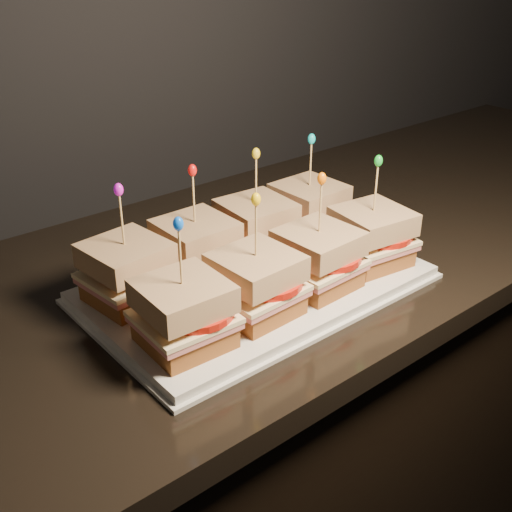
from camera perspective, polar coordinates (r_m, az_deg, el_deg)
cabinet at (r=1.32m, az=1.45°, el=-17.30°), size 2.14×0.59×0.85m
granite_slab at (r=1.06m, az=1.73°, el=0.07°), size 2.18×0.63×0.04m
platter at (r=0.91m, az=0.00°, el=-2.56°), size 0.46×0.29×0.02m
platter_rim at (r=0.92m, az=0.00°, el=-2.89°), size 0.47×0.30×0.01m
sandwich_0_bread_bot at (r=0.87m, az=-11.21°, el=-3.03°), size 0.10×0.10×0.03m
sandwich_0_ham at (r=0.86m, az=-11.31°, el=-2.05°), size 0.11×0.11×0.01m
sandwich_0_cheese at (r=0.86m, az=-11.35°, el=-1.64°), size 0.12×0.11×0.01m
sandwich_0_tomato at (r=0.86m, az=-10.51°, el=-1.11°), size 0.09×0.09×0.01m
sandwich_0_bread_top at (r=0.85m, az=-11.53°, el=0.04°), size 0.11×0.11×0.03m
sandwich_0_pick at (r=0.83m, az=-11.82°, el=2.90°), size 0.00×0.00×0.09m
sandwich_0_frill at (r=0.81m, az=-12.12°, el=5.80°), size 0.01×0.01×0.02m
sandwich_1_bread_bot at (r=0.92m, az=-5.27°, el=-0.86°), size 0.10×0.10×0.03m
sandwich_1_ham at (r=0.91m, az=-5.32°, el=0.09°), size 0.10×0.10×0.01m
sandwich_1_cheese at (r=0.91m, az=-5.34°, el=0.48°), size 0.11×0.10×0.01m
sandwich_1_tomato at (r=0.91m, az=-4.52°, el=0.99°), size 0.09×0.09×0.01m
sandwich_1_bread_top at (r=0.90m, az=-5.42°, el=2.10°), size 0.10×0.10×0.03m
sandwich_1_pick at (r=0.88m, az=-5.55°, el=4.84°), size 0.00×0.00×0.09m
sandwich_1_frill at (r=0.86m, az=-5.68°, el=7.60°), size 0.01×0.01×0.02m
sandwich_2_bread_bot at (r=0.98m, az=0.00°, el=1.07°), size 0.10×0.10×0.03m
sandwich_2_ham at (r=0.97m, az=0.00°, el=1.98°), size 0.11×0.11×0.01m
sandwich_2_cheese at (r=0.97m, az=0.00°, el=2.35°), size 0.11×0.11×0.01m
sandwich_2_tomato at (r=0.97m, az=0.78°, el=2.83°), size 0.09×0.09×0.01m
sandwich_2_bread_top at (r=0.96m, az=0.00°, el=3.90°), size 0.10×0.10×0.03m
sandwich_2_pick at (r=0.94m, az=0.00°, el=6.49°), size 0.00×0.00×0.09m
sandwich_2_frill at (r=0.93m, az=0.00°, el=9.10°), size 0.01×0.01×0.02m
sandwich_3_bread_bot at (r=1.05m, az=4.65°, el=2.77°), size 0.10×0.10×0.03m
sandwich_3_ham at (r=1.04m, az=4.69°, el=3.63°), size 0.11×0.10×0.01m
sandwich_3_cheese at (r=1.04m, az=4.70°, el=3.98°), size 0.11×0.10×0.01m
sandwich_3_tomato at (r=1.04m, az=5.43°, el=4.42°), size 0.09×0.09×0.01m
sandwich_3_bread_top at (r=1.03m, az=4.76°, el=5.44°), size 0.10×0.10×0.03m
sandwich_3_pick at (r=1.01m, az=4.86°, el=7.89°), size 0.00×0.00×0.09m
sandwich_3_frill at (r=1.00m, az=4.97°, el=10.33°), size 0.01×0.01×0.02m
sandwich_4_bread_bot at (r=0.77m, az=-6.33°, el=-6.89°), size 0.10×0.10×0.03m
sandwich_4_ham at (r=0.77m, az=-6.40°, el=-5.82°), size 0.11×0.10×0.01m
sandwich_4_cheese at (r=0.76m, az=-6.43°, el=-5.38°), size 0.11×0.11×0.01m
sandwich_4_tomato at (r=0.76m, az=-5.45°, el=-4.79°), size 0.09×0.09×0.01m
sandwich_4_bread_top at (r=0.75m, az=-6.54°, el=-3.54°), size 0.10×0.10×0.03m
sandwich_4_pick at (r=0.72m, az=-6.73°, el=-0.38°), size 0.00×0.00×0.09m
sandwich_4_frill at (r=0.70m, az=-6.93°, el=2.86°), size 0.01×0.01×0.02m
sandwich_5_bread_bot at (r=0.83m, az=-0.01°, el=-4.20°), size 0.10×0.10×0.03m
sandwich_5_ham at (r=0.82m, az=-0.01°, el=-3.17°), size 0.11×0.10×0.01m
sandwich_5_cheese at (r=0.82m, az=-0.01°, el=-2.75°), size 0.11×0.11×0.01m
sandwich_5_tomato at (r=0.82m, az=0.91°, el=-2.19°), size 0.09×0.09×0.01m
sandwich_5_bread_top at (r=0.80m, az=-0.01°, el=-0.99°), size 0.10×0.10×0.03m
sandwich_5_pick at (r=0.78m, az=-0.01°, el=2.01°), size 0.00×0.00×0.09m
sandwich_5_frill at (r=0.76m, az=-0.01°, el=5.06°), size 0.01×0.01×0.02m
sandwich_6_bread_bot at (r=0.89m, az=5.44°, el=-1.82°), size 0.10×0.10×0.03m
sandwich_6_ham at (r=0.89m, az=5.49°, el=-0.85°), size 0.11×0.10×0.01m
sandwich_6_cheese at (r=0.88m, az=5.51°, el=-0.45°), size 0.11×0.11×0.01m
sandwich_6_tomato at (r=0.88m, az=6.36°, el=0.07°), size 0.09×0.09×0.01m
sandwich_6_bread_top at (r=0.87m, az=5.59°, el=1.21°), size 0.10×0.10×0.03m
sandwich_6_pick at (r=0.85m, az=5.73°, el=4.02°), size 0.00×0.00×0.09m
sandwich_6_frill at (r=0.83m, az=5.87°, el=6.86°), size 0.01×0.01×0.02m
sandwich_7_bread_bot at (r=0.97m, az=10.10°, el=0.23°), size 0.11×0.11×0.03m
sandwich_7_ham at (r=0.96m, az=10.18°, el=1.14°), size 0.12×0.11×0.01m
sandwich_7_cheese at (r=0.96m, az=10.21°, el=1.52°), size 0.12×0.12×0.01m
sandwich_7_tomato at (r=0.96m, az=10.99°, el=1.99°), size 0.09×0.09×0.01m
sandwich_7_bread_top at (r=0.94m, az=10.35°, el=3.07°), size 0.11×0.11×0.03m
sandwich_7_pick at (r=0.93m, az=10.59°, el=5.69°), size 0.00×0.00×0.09m
sandwich_7_frill at (r=0.91m, az=10.83°, el=8.32°), size 0.01×0.01×0.02m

